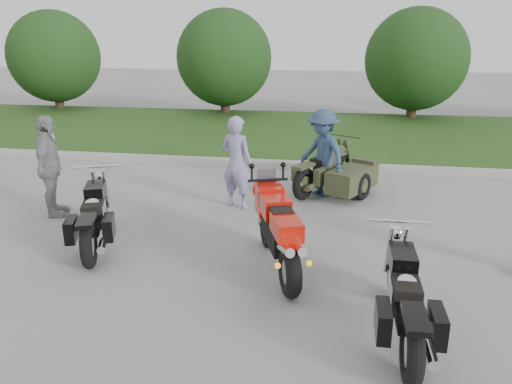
% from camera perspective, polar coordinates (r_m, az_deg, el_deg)
% --- Properties ---
extents(ground, '(80.00, 80.00, 0.00)m').
position_cam_1_polar(ground, '(6.47, -4.89, -10.54)').
color(ground, '#979792').
rests_on(ground, ground).
extents(curb, '(60.00, 0.30, 0.15)m').
position_cam_1_polar(curb, '(11.98, 2.30, 3.21)').
color(curb, '#A3A19A').
rests_on(curb, ground).
extents(grass_strip, '(60.00, 8.00, 0.14)m').
position_cam_1_polar(grass_strip, '(16.01, 4.28, 6.81)').
color(grass_strip, '#355A1F').
rests_on(grass_strip, ground).
extents(tree_far_left, '(3.60, 3.60, 4.00)m').
position_cam_1_polar(tree_far_left, '(22.23, -22.06, 14.14)').
color(tree_far_left, '#3F2B1C').
rests_on(tree_far_left, ground).
extents(tree_mid_left, '(3.60, 3.60, 4.00)m').
position_cam_1_polar(tree_mid_left, '(19.55, -3.64, 15.04)').
color(tree_mid_left, '#3F2B1C').
rests_on(tree_mid_left, ground).
extents(tree_mid_right, '(3.60, 3.60, 4.00)m').
position_cam_1_polar(tree_mid_right, '(19.19, 17.84, 14.22)').
color(tree_mid_right, '#3F2B1C').
rests_on(tree_mid_right, ground).
extents(sportbike_red, '(0.89, 2.07, 1.02)m').
position_cam_1_polar(sportbike_red, '(6.58, 2.55, -4.26)').
color(sportbike_red, black).
rests_on(sportbike_red, ground).
extents(cruiser_left, '(0.95, 2.15, 0.86)m').
position_cam_1_polar(cruiser_left, '(7.74, -17.94, -2.95)').
color(cruiser_left, black).
rests_on(cruiser_left, ground).
extents(cruiser_right, '(0.37, 2.18, 0.84)m').
position_cam_1_polar(cruiser_right, '(5.43, 16.63, -11.98)').
color(cruiser_right, black).
rests_on(cruiser_right, ground).
extents(cruiser_sidecar, '(1.66, 2.07, 0.85)m').
position_cam_1_polar(cruiser_sidecar, '(9.93, 9.52, 1.89)').
color(cruiser_sidecar, black).
rests_on(cruiser_sidecar, ground).
extents(person_stripe, '(0.72, 0.60, 1.68)m').
position_cam_1_polar(person_stripe, '(8.99, -2.20, 3.41)').
color(person_stripe, '#8E86B7').
rests_on(person_stripe, ground).
extents(person_denim, '(1.23, 1.21, 1.69)m').
position_cam_1_polar(person_denim, '(9.76, 7.58, 4.42)').
color(person_denim, navy).
rests_on(person_denim, ground).
extents(person_back, '(0.71, 1.12, 1.77)m').
position_cam_1_polar(person_back, '(9.23, -22.52, 2.70)').
color(person_back, gray).
rests_on(person_back, ground).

